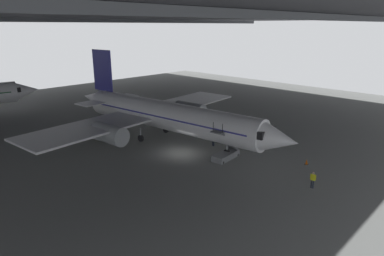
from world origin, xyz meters
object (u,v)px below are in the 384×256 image
at_px(crew_worker_by_stairs, 213,139).
at_px(traffic_cone_orange, 307,162).
at_px(crew_worker_near_nose, 313,179).
at_px(airplane_main, 164,115).
at_px(baggage_tug, 91,132).
at_px(boarding_stairs, 225,153).

xyz_separation_m(crew_worker_by_stairs, traffic_cone_orange, (2.60, -11.31, -0.64)).
bearing_deg(crew_worker_near_nose, airplane_main, 90.78).
bearing_deg(crew_worker_near_nose, crew_worker_by_stairs, 80.40).
distance_m(crew_worker_by_stairs, baggage_tug, 17.33).
distance_m(crew_worker_near_nose, baggage_tug, 30.04).
bearing_deg(traffic_cone_orange, baggage_tug, 112.89).
distance_m(boarding_stairs, crew_worker_near_nose, 10.55).
bearing_deg(boarding_stairs, airplane_main, 92.33).
distance_m(airplane_main, crew_worker_near_nose, 20.68).
height_order(crew_worker_near_nose, baggage_tug, crew_worker_near_nose).
relative_size(crew_worker_by_stairs, traffic_cone_orange, 2.72).
bearing_deg(boarding_stairs, traffic_cone_orange, -56.92).
relative_size(crew_worker_by_stairs, baggage_tug, 0.68).
height_order(airplane_main, traffic_cone_orange, airplane_main).
relative_size(airplane_main, boarding_stairs, 7.79).
xyz_separation_m(crew_worker_near_nose, baggage_tug, (-6.11, 29.40, -0.40)).
xyz_separation_m(airplane_main, traffic_cone_orange, (5.30, -17.50, -3.12)).
relative_size(boarding_stairs, crew_worker_near_nose, 2.84).
height_order(boarding_stairs, crew_worker_near_nose, boarding_stairs).
bearing_deg(crew_worker_by_stairs, boarding_stairs, -121.27).
distance_m(airplane_main, crew_worker_by_stairs, 7.20).
height_order(boarding_stairs, baggage_tug, boarding_stairs).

